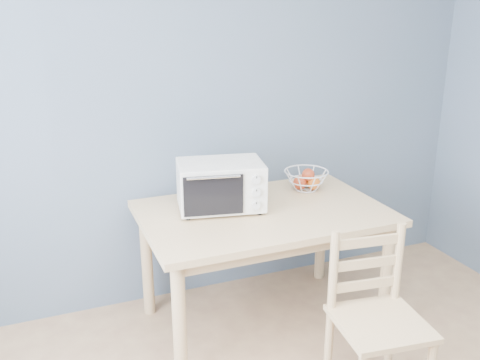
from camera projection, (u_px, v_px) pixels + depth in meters
name	position (u px, v px, depth m)	size (l,w,h in m)	color
room	(451.00, 255.00, 1.32)	(4.01, 4.51, 2.61)	tan
dining_table	(263.00, 226.00, 3.12)	(1.40, 0.90, 0.75)	#DCBC84
toaster_oven	(217.00, 185.00, 3.05)	(0.53, 0.42, 0.28)	white
fruit_basket	(306.00, 179.00, 3.39)	(0.31, 0.31, 0.14)	silver
dining_chair	(376.00, 322.00, 2.57)	(0.45, 0.45, 0.87)	#DCBC84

